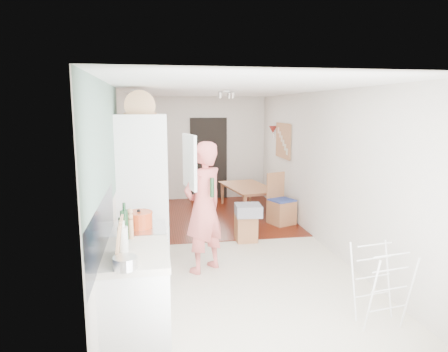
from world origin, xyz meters
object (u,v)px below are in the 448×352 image
object	(u,v)px
dining_table	(249,200)
stool	(246,228)
dining_chair	(282,199)
person	(204,196)
drying_rack	(380,286)

from	to	relation	value
dining_table	stool	distance (m)	2.08
dining_table	dining_chair	xyz separation A→B (m)	(0.36, -1.18, 0.27)
person	drying_rack	distance (m)	2.44
person	dining_table	bearing A→B (deg)	-150.95
person	stool	world-z (taller)	person
dining_chair	stool	bearing A→B (deg)	-158.24
dining_chair	drying_rack	bearing A→B (deg)	-113.07
person	stool	size ratio (longest dim) A/B	4.70
stool	dining_table	bearing A→B (deg)	75.16
drying_rack	stool	bearing A→B (deg)	96.74
person	dining_table	size ratio (longest dim) A/B	1.62
drying_rack	person	bearing A→B (deg)	124.98
dining_table	drying_rack	size ratio (longest dim) A/B	1.57
dining_chair	drying_rack	xyz separation A→B (m)	(-0.13, -3.66, -0.08)
stool	drying_rack	xyz separation A→B (m)	(0.77, -2.83, 0.19)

